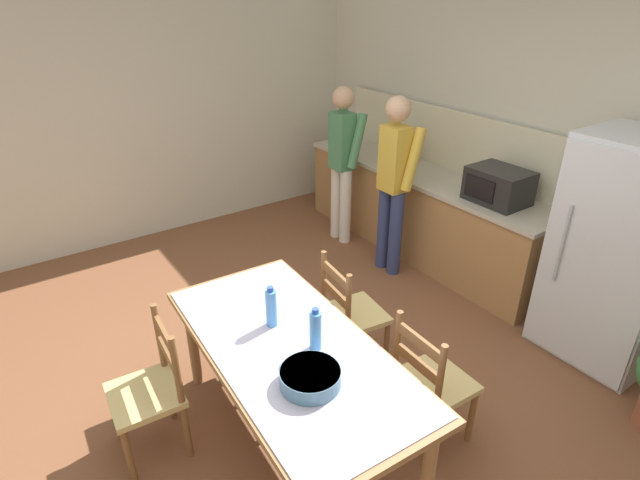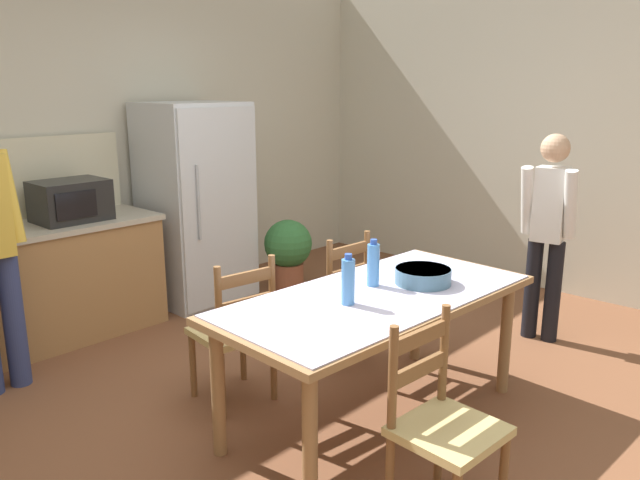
{
  "view_description": "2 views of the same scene",
  "coord_description": "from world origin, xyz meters",
  "px_view_note": "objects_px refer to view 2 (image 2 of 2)",
  "views": [
    {
      "loc": [
        2.2,
        -1.4,
        2.61
      ],
      "look_at": [
        -0.02,
        0.14,
        1.21
      ],
      "focal_mm": 28.0,
      "sensor_mm": 36.0,
      "label": 1
    },
    {
      "loc": [
        -2.32,
        -2.21,
        1.87
      ],
      "look_at": [
        -0.01,
        -0.07,
        1.08
      ],
      "focal_mm": 35.0,
      "sensor_mm": 36.0,
      "label": 2
    }
  ],
  "objects_px": {
    "potted_plant": "(288,250)",
    "serving_bowl": "(423,275)",
    "refrigerator": "(196,203)",
    "chair_side_near_left": "(442,425)",
    "bottle_off_centre": "(373,264)",
    "chair_side_far_right": "(334,299)",
    "chair_side_far_left": "(235,332)",
    "person_by_table": "(548,227)",
    "microwave": "(70,201)",
    "dining_table": "(377,308)",
    "bottle_near_centre": "(348,281)"
  },
  "relations": [
    {
      "from": "microwave",
      "to": "person_by_table",
      "type": "distance_m",
      "value": 3.5
    },
    {
      "from": "microwave",
      "to": "chair_side_far_right",
      "type": "relative_size",
      "value": 0.55
    },
    {
      "from": "chair_side_near_left",
      "to": "chair_side_far_right",
      "type": "bearing_deg",
      "value": 61.22
    },
    {
      "from": "bottle_near_centre",
      "to": "potted_plant",
      "type": "height_order",
      "value": "bottle_near_centre"
    },
    {
      "from": "chair_side_far_left",
      "to": "chair_side_near_left",
      "type": "relative_size",
      "value": 1.0
    },
    {
      "from": "microwave",
      "to": "serving_bowl",
      "type": "height_order",
      "value": "microwave"
    },
    {
      "from": "refrigerator",
      "to": "chair_side_near_left",
      "type": "height_order",
      "value": "refrigerator"
    },
    {
      "from": "bottle_off_centre",
      "to": "dining_table",
      "type": "bearing_deg",
      "value": -132.88
    },
    {
      "from": "bottle_near_centre",
      "to": "chair_side_near_left",
      "type": "bearing_deg",
      "value": -106.85
    },
    {
      "from": "refrigerator",
      "to": "bottle_off_centre",
      "type": "height_order",
      "value": "refrigerator"
    },
    {
      "from": "chair_side_far_right",
      "to": "bottle_off_centre",
      "type": "bearing_deg",
      "value": 62.18
    },
    {
      "from": "bottle_near_centre",
      "to": "potted_plant",
      "type": "relative_size",
      "value": 0.4
    },
    {
      "from": "bottle_off_centre",
      "to": "chair_side_near_left",
      "type": "xyz_separation_m",
      "value": [
        -0.55,
        -0.82,
        -0.44
      ]
    },
    {
      "from": "refrigerator",
      "to": "dining_table",
      "type": "distance_m",
      "value": 2.52
    },
    {
      "from": "bottle_near_centre",
      "to": "chair_side_near_left",
      "type": "xyz_separation_m",
      "value": [
        -0.22,
        -0.72,
        -0.44
      ]
    },
    {
      "from": "potted_plant",
      "to": "serving_bowl",
      "type": "bearing_deg",
      "value": -114.6
    },
    {
      "from": "refrigerator",
      "to": "bottle_near_centre",
      "type": "xyz_separation_m",
      "value": [
        -0.83,
        -2.43,
        0.02
      ]
    },
    {
      "from": "bottle_near_centre",
      "to": "chair_side_far_right",
      "type": "distance_m",
      "value": 1.07
    },
    {
      "from": "dining_table",
      "to": "person_by_table",
      "type": "distance_m",
      "value": 1.79
    },
    {
      "from": "chair_side_far_left",
      "to": "person_by_table",
      "type": "distance_m",
      "value": 2.39
    },
    {
      "from": "dining_table",
      "to": "chair_side_near_left",
      "type": "distance_m",
      "value": 0.87
    },
    {
      "from": "serving_bowl",
      "to": "chair_side_near_left",
      "type": "height_order",
      "value": "chair_side_near_left"
    },
    {
      "from": "bottle_near_centre",
      "to": "chair_side_far_right",
      "type": "relative_size",
      "value": 0.3
    },
    {
      "from": "person_by_table",
      "to": "serving_bowl",
      "type": "bearing_deg",
      "value": -13.12
    },
    {
      "from": "potted_plant",
      "to": "chair_side_far_right",
      "type": "bearing_deg",
      "value": -122.51
    },
    {
      "from": "dining_table",
      "to": "chair_side_far_left",
      "type": "distance_m",
      "value": 0.88
    },
    {
      "from": "dining_table",
      "to": "serving_bowl",
      "type": "relative_size",
      "value": 5.93
    },
    {
      "from": "bottle_off_centre",
      "to": "chair_side_near_left",
      "type": "distance_m",
      "value": 1.08
    },
    {
      "from": "refrigerator",
      "to": "dining_table",
      "type": "xyz_separation_m",
      "value": [
        -0.6,
        -2.44,
        -0.18
      ]
    },
    {
      "from": "refrigerator",
      "to": "chair_side_near_left",
      "type": "relative_size",
      "value": 1.89
    },
    {
      "from": "serving_bowl",
      "to": "dining_table",
      "type": "bearing_deg",
      "value": 165.92
    },
    {
      "from": "dining_table",
      "to": "chair_side_near_left",
      "type": "bearing_deg",
      "value": -122.36
    },
    {
      "from": "person_by_table",
      "to": "chair_side_far_left",
      "type": "bearing_deg",
      "value": -32.43
    },
    {
      "from": "bottle_off_centre",
      "to": "microwave",
      "type": "bearing_deg",
      "value": 104.5
    },
    {
      "from": "bottle_near_centre",
      "to": "bottle_off_centre",
      "type": "relative_size",
      "value": 1.0
    },
    {
      "from": "bottle_near_centre",
      "to": "potted_plant",
      "type": "xyz_separation_m",
      "value": [
        1.51,
        2.0,
        -0.5
      ]
    },
    {
      "from": "bottle_off_centre",
      "to": "potted_plant",
      "type": "bearing_deg",
      "value": 58.19
    },
    {
      "from": "refrigerator",
      "to": "dining_table",
      "type": "relative_size",
      "value": 0.91
    },
    {
      "from": "chair_side_far_right",
      "to": "chair_side_near_left",
      "type": "xyz_separation_m",
      "value": [
        -0.9,
        -1.42,
        0.0
      ]
    },
    {
      "from": "serving_bowl",
      "to": "chair_side_far_right",
      "type": "height_order",
      "value": "chair_side_far_right"
    },
    {
      "from": "dining_table",
      "to": "bottle_off_centre",
      "type": "relative_size",
      "value": 7.02
    },
    {
      "from": "chair_side_far_right",
      "to": "microwave",
      "type": "bearing_deg",
      "value": -58.71
    },
    {
      "from": "chair_side_far_right",
      "to": "refrigerator",
      "type": "bearing_deg",
      "value": -92.31
    },
    {
      "from": "bottle_off_centre",
      "to": "chair_side_far_right",
      "type": "distance_m",
      "value": 0.83
    },
    {
      "from": "serving_bowl",
      "to": "bottle_near_centre",
      "type": "bearing_deg",
      "value": 170.63
    },
    {
      "from": "bottle_off_centre",
      "to": "chair_side_near_left",
      "type": "bearing_deg",
      "value": -123.89
    },
    {
      "from": "chair_side_far_left",
      "to": "chair_side_far_right",
      "type": "distance_m",
      "value": 0.84
    },
    {
      "from": "refrigerator",
      "to": "serving_bowl",
      "type": "xyz_separation_m",
      "value": [
        -0.27,
        -2.52,
        -0.05
      ]
    },
    {
      "from": "serving_bowl",
      "to": "potted_plant",
      "type": "bearing_deg",
      "value": 65.4
    },
    {
      "from": "dining_table",
      "to": "bottle_off_centre",
      "type": "bearing_deg",
      "value": 47.12
    }
  ]
}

